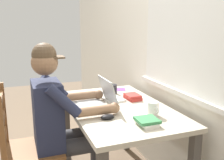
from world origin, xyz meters
name	(u,v)px	position (x,y,z in m)	size (l,w,h in m)	color
back_wall	(170,32)	(0.01, 0.46, 1.30)	(6.00, 0.08, 2.60)	silver
desk	(118,118)	(0.00, 0.00, 0.61)	(1.22, 0.75, 0.71)	#BCB29E
seated_person	(62,116)	(-0.03, -0.45, 0.68)	(0.50, 0.60, 1.24)	#232842
wooden_chair	(25,149)	(-0.03, -0.73, 0.46)	(0.42, 0.42, 0.93)	brown
laptop	(98,100)	(-0.05, -0.16, 0.77)	(0.33, 0.30, 0.23)	#ADAFB2
computer_mouse	(108,117)	(0.24, -0.18, 0.73)	(0.06, 0.10, 0.03)	black
coffee_mug_white	(153,109)	(0.29, 0.16, 0.77)	(0.12, 0.08, 0.10)	white
coffee_mug_dark	(113,89)	(-0.37, 0.09, 0.76)	(0.12, 0.08, 0.09)	black
book_stack_main	(133,97)	(-0.13, 0.19, 0.74)	(0.17, 0.12, 0.05)	#BC332D
book_stack_side	(147,122)	(0.43, 0.03, 0.74)	(0.16, 0.15, 0.04)	white
paper_pile_near_laptop	(113,99)	(-0.18, 0.02, 0.72)	(0.20, 0.15, 0.02)	white
paper_pile_back_corner	(102,94)	(-0.38, -0.01, 0.72)	(0.20, 0.19, 0.00)	silver
landscape_photo_print	(121,89)	(-0.48, 0.22, 0.71)	(0.13, 0.09, 0.00)	#7A4293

